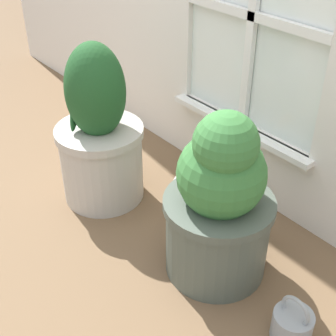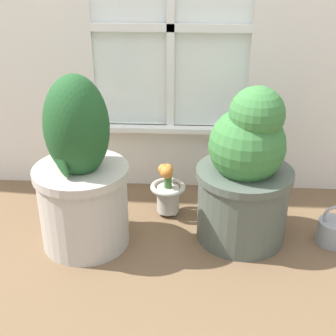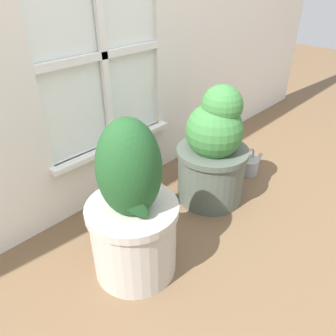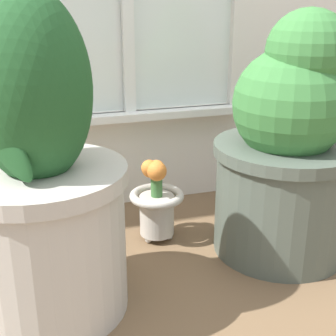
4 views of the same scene
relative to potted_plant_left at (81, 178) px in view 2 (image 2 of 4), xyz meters
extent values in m
plane|color=brown|center=(0.32, -0.14, -0.30)|extent=(10.00, 10.00, 0.00)
cube|color=silver|center=(0.32, 0.54, -0.14)|extent=(0.72, 0.05, 0.33)
cube|color=white|center=(0.32, 0.56, 0.49)|extent=(0.72, 0.02, 0.92)
cube|color=white|center=(0.32, 0.53, 0.49)|extent=(0.04, 0.02, 0.92)
cube|color=white|center=(0.32, 0.53, 0.49)|extent=(0.72, 0.02, 0.04)
cube|color=white|center=(0.32, 0.50, 0.02)|extent=(0.78, 0.06, 0.02)
cylinder|color=#B7B2A8|center=(0.00, 0.00, -0.13)|extent=(0.35, 0.35, 0.35)
cylinder|color=#B7B2A8|center=(0.00, 0.00, 0.03)|extent=(0.38, 0.38, 0.03)
cylinder|color=#38281E|center=(0.00, 0.00, 0.04)|extent=(0.33, 0.33, 0.01)
ellipsoid|color=#1E4C23|center=(0.00, 0.00, 0.22)|extent=(0.25, 0.25, 0.40)
ellipsoid|color=#1E4C23|center=(-0.06, -0.06, 0.14)|extent=(0.15, 0.15, 0.20)
cylinder|color=#4C564C|center=(0.64, 0.08, -0.14)|extent=(0.37, 0.37, 0.32)
cylinder|color=#4C564C|center=(0.64, 0.08, 0.00)|extent=(0.39, 0.39, 0.03)
cylinder|color=#38281E|center=(0.64, 0.08, 0.01)|extent=(0.34, 0.34, 0.01)
sphere|color=#387538|center=(0.64, 0.08, 0.12)|extent=(0.30, 0.30, 0.30)
sphere|color=#387538|center=(0.67, 0.06, 0.26)|extent=(0.21, 0.21, 0.21)
ellipsoid|color=#387538|center=(0.73, 0.06, 0.11)|extent=(0.05, 0.15, 0.16)
sphere|color=#BCB7AD|center=(0.33, 0.27, -0.29)|extent=(0.02, 0.02, 0.02)
sphere|color=#BCB7AD|center=(0.30, 0.22, -0.29)|extent=(0.02, 0.02, 0.02)
sphere|color=#BCB7AD|center=(0.36, 0.22, -0.29)|extent=(0.02, 0.02, 0.02)
cylinder|color=#BCB7AD|center=(0.33, 0.24, -0.22)|extent=(0.10, 0.10, 0.12)
torus|color=#BCB7AD|center=(0.33, 0.24, -0.16)|extent=(0.16, 0.16, 0.02)
cylinder|color=#386633|center=(0.33, 0.24, -0.13)|extent=(0.03, 0.03, 0.07)
sphere|color=orange|center=(0.33, 0.24, -0.07)|extent=(0.05, 0.05, 0.05)
sphere|color=orange|center=(0.33, 0.28, -0.09)|extent=(0.05, 0.05, 0.05)
sphere|color=orange|center=(0.31, 0.24, -0.07)|extent=(0.05, 0.05, 0.05)
sphere|color=orange|center=(0.33, 0.22, -0.07)|extent=(0.06, 0.06, 0.06)
cylinder|color=gray|center=(1.02, 0.05, -0.25)|extent=(0.13, 0.13, 0.10)
torus|color=gray|center=(1.02, 0.05, -0.17)|extent=(0.10, 0.01, 0.10)
camera|label=1|loc=(1.51, -0.85, 1.00)|focal=50.00mm
camera|label=2|loc=(0.43, -1.60, 0.85)|focal=50.00mm
camera|label=3|loc=(-0.65, -0.80, 0.85)|focal=35.00mm
camera|label=4|loc=(-0.02, -0.96, 0.39)|focal=50.00mm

